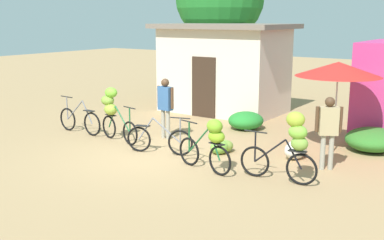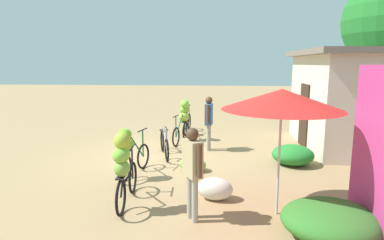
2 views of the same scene
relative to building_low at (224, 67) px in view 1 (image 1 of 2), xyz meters
name	(u,v)px [view 1 (image 1 of 2)]	position (x,y,z in m)	size (l,w,h in m)	color
ground_plane	(153,156)	(1.50, -5.79, -1.55)	(60.00, 60.00, 0.00)	#A58358
building_low	(224,67)	(0.00, 0.00, 0.00)	(4.51, 3.04, 3.05)	beige
hedge_bush_front_left	(246,121)	(1.99, -2.04, -1.29)	(1.03, 1.09, 0.52)	#257F2D
hedge_bush_front_right	(372,139)	(5.70, -2.31, -1.26)	(1.31, 1.48, 0.57)	#317529
market_umbrella	(338,69)	(4.94, -2.97, 0.50)	(2.04, 2.04, 2.22)	beige
bicycle_leftmost	(80,120)	(-1.70, -5.17, -1.18)	(1.74, 0.17, 1.02)	black
bicycle_near_pile	(113,110)	(-0.38, -5.19, -0.71)	(1.59, 0.50, 1.42)	black
bicycle_center_loaded	(159,140)	(1.50, -5.54, -1.20)	(1.66, 0.52, 0.94)	black
bicycle_by_shop	(211,141)	(3.31, -6.06, -0.85)	(1.57, 0.52, 1.19)	black
bicycle_rightmost	(291,142)	(4.95, -5.71, -0.71)	(1.65, 0.34, 1.46)	black
banana_pile_on_ground	(221,147)	(2.71, -4.64, -1.40)	(0.59, 0.74, 0.33)	#7BA03E
produce_sack	(296,150)	(4.40, -4.07, -1.33)	(0.70, 0.44, 0.44)	silver
person_vendor	(328,126)	(5.27, -4.45, -0.57)	(0.51, 0.38, 1.60)	gray
person_bystander	(165,102)	(0.73, -4.30, -0.53)	(0.58, 0.24, 1.66)	gray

